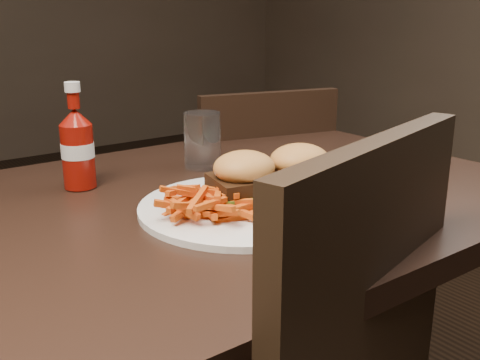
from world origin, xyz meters
TOP-DOWN VIEW (x-y plane):
  - dining_table at (0.00, 0.00)m, footprint 1.20×0.80m
  - chair_far at (0.46, 0.50)m, footprint 0.49×0.49m
  - plate at (0.01, -0.10)m, footprint 0.34×0.34m
  - sandwich_half_a at (0.01, -0.10)m, footprint 0.11×0.10m
  - sandwich_half_b at (0.12, -0.11)m, footprint 0.11×0.11m
  - fries_pile at (-0.06, -0.11)m, footprint 0.15×0.15m
  - ketchup_bottle at (-0.15, 0.18)m, footprint 0.07×0.07m
  - tumbler at (0.11, 0.17)m, footprint 0.09×0.09m

SIDE VIEW (x-z plane):
  - chair_far at x=0.46m, z-range 0.41..0.45m
  - dining_table at x=0.00m, z-range 0.71..0.75m
  - plate at x=0.01m, z-range 0.75..0.76m
  - sandwich_half_a at x=0.01m, z-range 0.76..0.78m
  - sandwich_half_b at x=0.12m, z-range 0.76..0.78m
  - fries_pile at x=-0.06m, z-range 0.76..0.81m
  - tumbler at x=0.11m, z-range 0.75..0.86m
  - ketchup_bottle at x=-0.15m, z-range 0.75..0.87m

